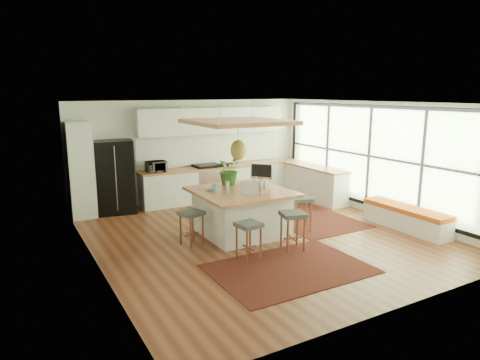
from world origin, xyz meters
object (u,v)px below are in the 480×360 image
stool_right_front (301,214)px  island_plant (228,172)px  stool_near_left (249,240)px  microwave (156,165)px  stool_right_back (278,204)px  monitor (261,173)px  fridge (115,176)px  stool_near_right (293,231)px  island (241,212)px  stool_left_side (192,227)px  laptop (251,189)px

stool_right_front → island_plant: island_plant is taller
stool_near_left → microwave: bearing=93.8°
stool_right_back → monitor: bearing=-160.6°
fridge → stool_right_front: 4.58m
stool_near_right → fridge: bearing=118.5°
fridge → island: (1.87, -2.89, -0.46)m
stool_right_back → island_plant: size_ratio=0.95×
island → island_plant: island_plant is taller
island → microwave: microwave is taller
stool_left_side → island_plant: (1.19, 0.73, 0.84)m
stool_right_front → microwave: (-2.09, 3.30, 0.74)m
stool_left_side → island: bearing=4.8°
laptop → stool_left_side: bearing=-177.3°
stool_near_right → microwave: 4.40m
fridge → island_plant: fridge is taller
fridge → stool_left_side: 3.12m
stool_left_side → stool_right_back: bearing=13.8°
fridge → monitor: bearing=-35.4°
microwave → stool_right_front: bearing=-59.0°
stool_right_front → laptop: (-1.26, -0.01, 0.70)m
fridge → stool_near_right: size_ratio=2.46×
stool_right_front → monitor: monitor is taller
stool_near_left → stool_left_side: 1.31m
stool_near_right → island: bearing=106.8°
stool_near_left → monitor: bearing=51.4°
fridge → laptop: 3.80m
stool_right_back → laptop: laptop is taller
monitor → stool_left_side: bearing=-117.1°
microwave → stool_near_left: bearing=-87.5°
microwave → island_plant: bearing=-70.0°
fridge → monitor: 3.65m
stool_right_front → monitor: size_ratio=1.44×
stool_near_left → stool_near_right: bearing=-0.6°
fridge → stool_left_side: (0.72, -2.99, -0.57)m
stool_right_back → island_plant: island_plant is taller
monitor → microwave: 3.01m
stool_right_back → fridge: bearing=142.6°
stool_near_right → monitor: 1.79m
island → stool_left_side: island is taller
stool_near_right → stool_right_back: bearing=63.7°
laptop → microwave: size_ratio=0.78×
laptop → monitor: size_ratio=0.76×
stool_near_left → monitor: monitor is taller
island → stool_near_right: bearing=-73.2°
monitor → microwave: bearing=171.1°
monitor → island: bearing=-105.7°
laptop → microwave: microwave is taller
stool_right_front → stool_right_back: (0.01, 0.91, 0.00)m
microwave → island_plant: size_ratio=0.72×
laptop → island: bearing=106.6°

